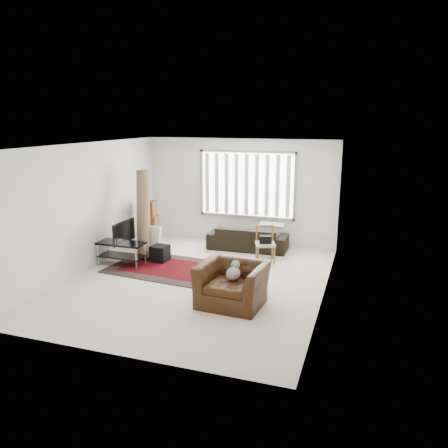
{
  "coord_description": "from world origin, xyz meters",
  "views": [
    {
      "loc": [
        3.16,
        -7.68,
        3.19
      ],
      "look_at": [
        0.35,
        0.68,
        1.05
      ],
      "focal_mm": 35.0,
      "sensor_mm": 36.0,
      "label": 1
    }
  ],
  "objects_px": {
    "moving_boxes": "(149,226)",
    "armchair": "(232,281)",
    "sofa": "(248,234)",
    "side_chair": "(265,242)",
    "tv_stand": "(121,249)"
  },
  "relations": [
    {
      "from": "moving_boxes",
      "to": "armchair",
      "type": "distance_m",
      "value": 4.04
    },
    {
      "from": "tv_stand",
      "to": "sofa",
      "type": "height_order",
      "value": "sofa"
    },
    {
      "from": "moving_boxes",
      "to": "armchair",
      "type": "height_order",
      "value": "moving_boxes"
    },
    {
      "from": "tv_stand",
      "to": "moving_boxes",
      "type": "distance_m",
      "value": 1.43
    },
    {
      "from": "tv_stand",
      "to": "armchair",
      "type": "bearing_deg",
      "value": -22.6
    },
    {
      "from": "moving_boxes",
      "to": "armchair",
      "type": "xyz_separation_m",
      "value": [
        3.04,
        -2.65,
        -0.13
      ]
    },
    {
      "from": "tv_stand",
      "to": "sofa",
      "type": "distance_m",
      "value": 3.12
    },
    {
      "from": "moving_boxes",
      "to": "sofa",
      "type": "bearing_deg",
      "value": 15.2
    },
    {
      "from": "moving_boxes",
      "to": "sofa",
      "type": "xyz_separation_m",
      "value": [
        2.41,
        0.65,
        -0.17
      ]
    },
    {
      "from": "armchair",
      "to": "side_chair",
      "type": "bearing_deg",
      "value": 93.87
    },
    {
      "from": "sofa",
      "to": "tv_stand",
      "type": "bearing_deg",
      "value": 39.65
    },
    {
      "from": "tv_stand",
      "to": "sofa",
      "type": "bearing_deg",
      "value": 41.59
    },
    {
      "from": "tv_stand",
      "to": "side_chair",
      "type": "xyz_separation_m",
      "value": [
        2.96,
        1.28,
        0.07
      ]
    },
    {
      "from": "tv_stand",
      "to": "moving_boxes",
      "type": "relative_size",
      "value": 0.89
    },
    {
      "from": "side_chair",
      "to": "armchair",
      "type": "xyz_separation_m",
      "value": [
        0.01,
        -2.52,
        -0.02
      ]
    }
  ]
}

